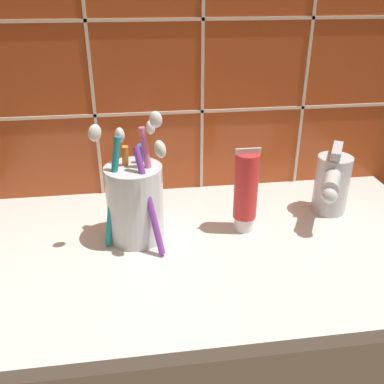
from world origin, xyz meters
TOP-DOWN VIEW (x-y plane):
  - sink_counter at (0.00, 0.00)cm, footprint 70.75×38.38cm
  - tile_wall_backsplash at (0.01, 19.44)cm, footprint 80.75×1.72cm
  - toothbrush_cup at (-10.20, 3.31)cm, footprint 10.24×13.65cm
  - toothpaste_tube at (5.81, 3.31)cm, footprint 3.63×3.46cm
  - sink_faucet at (20.56, 6.34)cm, footprint 7.65×11.01cm

SIDE VIEW (x-z plane):
  - sink_counter at x=0.00cm, z-range 0.00..2.00cm
  - sink_faucet at x=20.56cm, z-range 1.79..12.81cm
  - toothbrush_cup at x=-10.20cm, z-range -1.48..17.59cm
  - toothpaste_tube at x=5.81cm, z-range 1.91..14.95cm
  - tile_wall_backsplash at x=0.01cm, z-range 0.01..42.48cm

